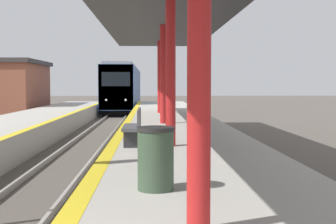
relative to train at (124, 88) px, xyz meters
name	(u,v)px	position (x,y,z in m)	size (l,w,h in m)	color
train	(124,88)	(0.00, 0.00, 0.00)	(2.67, 22.69, 4.31)	black
station_canopy	(166,10)	(3.11, -31.49, 2.71)	(4.79, 27.43, 4.09)	red
trash_bin	(156,158)	(2.69, -39.80, -0.74)	(0.56, 0.56, 0.93)	#384C38
bench	(134,126)	(2.19, -34.56, -0.72)	(0.44, 1.65, 0.92)	#4C4C51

